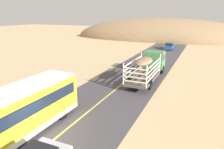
{
  "coord_description": "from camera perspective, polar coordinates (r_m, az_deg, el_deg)",
  "views": [
    {
      "loc": [
        7.99,
        -7.89,
        7.65
      ],
      "look_at": [
        0.0,
        9.84,
        1.92
      ],
      "focal_mm": 32.77,
      "sensor_mm": 36.0,
      "label": 1
    }
  ],
  "objects": [
    {
      "name": "ground_plane",
      "position": [
        13.59,
        -18.33,
        -18.78
      ],
      "size": [
        240.0,
        240.0,
        0.0
      ],
      "primitive_type": "plane",
      "color": "tan"
    },
    {
      "name": "road_surface",
      "position": [
        13.58,
        -18.33,
        -18.75
      ],
      "size": [
        8.0,
        120.0,
        0.02
      ],
      "primitive_type": "cube",
      "color": "#423F44",
      "rests_on": "ground"
    },
    {
      "name": "road_centre_line",
      "position": [
        13.58,
        -18.33,
        -18.71
      ],
      "size": [
        0.16,
        117.6,
        0.0
      ],
      "primitive_type": "cube",
      "color": "#D8CC4C",
      "rests_on": "road_surface"
    },
    {
      "name": "livestock_truck",
      "position": [
        26.07,
        10.7,
        3.15
      ],
      "size": [
        2.53,
        9.7,
        3.02
      ],
      "color": "#3F7F4C",
      "rests_on": "road_surface"
    },
    {
      "name": "bus",
      "position": [
        14.25,
        -25.56,
        -9.77
      ],
      "size": [
        2.54,
        10.0,
        3.21
      ],
      "color": "gold",
      "rests_on": "road_surface"
    },
    {
      "name": "car_far",
      "position": [
        48.68,
        15.72,
        7.6
      ],
      "size": [
        1.8,
        4.4,
        1.46
      ],
      "color": "#264C8C",
      "rests_on": "road_surface"
    },
    {
      "name": "distant_hill",
      "position": [
        69.4,
        13.11,
        9.68
      ],
      "size": [
        59.47,
        22.68,
        13.19
      ],
      "primitive_type": "ellipsoid",
      "color": "#957553",
      "rests_on": "ground"
    }
  ]
}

